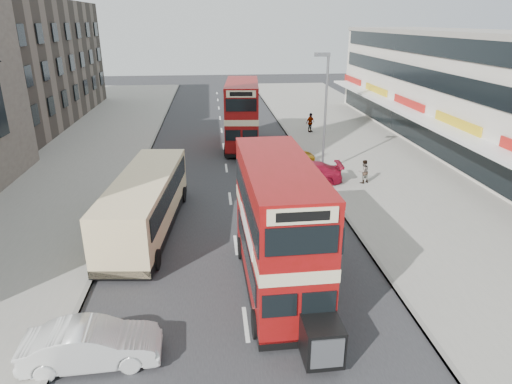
# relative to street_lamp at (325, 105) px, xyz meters

# --- Properties ---
(ground) EXTENTS (160.00, 160.00, 0.00)m
(ground) POSITION_rel_street_lamp_xyz_m (-6.52, -18.00, -4.78)
(ground) COLOR #28282B
(ground) RESTS_ON ground
(road_surface) EXTENTS (12.00, 90.00, 0.01)m
(road_surface) POSITION_rel_street_lamp_xyz_m (-6.52, 2.00, -4.78)
(road_surface) COLOR #28282B
(road_surface) RESTS_ON ground
(pavement_right) EXTENTS (12.00, 90.00, 0.15)m
(pavement_right) POSITION_rel_street_lamp_xyz_m (5.48, 2.00, -4.71)
(pavement_right) COLOR gray
(pavement_right) RESTS_ON ground
(pavement_left) EXTENTS (12.00, 90.00, 0.15)m
(pavement_left) POSITION_rel_street_lamp_xyz_m (-18.52, 2.00, -4.71)
(pavement_left) COLOR gray
(pavement_left) RESTS_ON ground
(kerb_left) EXTENTS (0.20, 90.00, 0.16)m
(kerb_left) POSITION_rel_street_lamp_xyz_m (-12.62, 2.00, -4.71)
(kerb_left) COLOR gray
(kerb_left) RESTS_ON ground
(kerb_right) EXTENTS (0.20, 90.00, 0.16)m
(kerb_right) POSITION_rel_street_lamp_xyz_m (-0.42, 2.00, -4.71)
(kerb_right) COLOR gray
(kerb_right) RESTS_ON ground
(commercial_row) EXTENTS (9.90, 46.20, 9.30)m
(commercial_row) POSITION_rel_street_lamp_xyz_m (13.42, 4.00, -0.09)
(commercial_row) COLOR beige
(commercial_row) RESTS_ON ground
(street_lamp) EXTENTS (1.00, 0.20, 8.12)m
(street_lamp) POSITION_rel_street_lamp_xyz_m (0.00, 0.00, 0.00)
(street_lamp) COLOR slate
(street_lamp) RESTS_ON ground
(bus_main) EXTENTS (2.71, 9.14, 5.02)m
(bus_main) POSITION_rel_street_lamp_xyz_m (-5.08, -13.76, -2.14)
(bus_main) COLOR black
(bus_main) RESTS_ON ground
(bus_second) EXTENTS (3.30, 9.64, 5.21)m
(bus_second) POSITION_rel_street_lamp_xyz_m (-4.90, 7.88, -2.04)
(bus_second) COLOR black
(bus_second) RESTS_ON ground
(coach) EXTENTS (3.53, 10.31, 2.68)m
(coach) POSITION_rel_street_lamp_xyz_m (-10.89, -7.92, -3.21)
(coach) COLOR black
(coach) RESTS_ON ground
(car_left_front) EXTENTS (4.23, 1.65, 1.37)m
(car_left_front) POSITION_rel_street_lamp_xyz_m (-11.39, -17.41, -4.10)
(car_left_front) COLOR white
(car_left_front) RESTS_ON ground
(car_right_a) EXTENTS (5.04, 2.30, 1.43)m
(car_right_a) POSITION_rel_street_lamp_xyz_m (-1.62, -1.87, -4.07)
(car_right_a) COLOR maroon
(car_right_a) RESTS_ON ground
(car_right_b) EXTENTS (3.99, 2.04, 1.08)m
(car_right_b) POSITION_rel_street_lamp_xyz_m (-1.99, 2.31, -4.24)
(car_right_b) COLOR #BD8312
(car_right_b) RESTS_ON ground
(pedestrian_near) EXTENTS (0.67, 0.56, 1.56)m
(pedestrian_near) POSITION_rel_street_lamp_xyz_m (2.17, -2.45, -3.86)
(pedestrian_near) COLOR gray
(pedestrian_near) RESTS_ON pavement_right
(pedestrian_far) EXTENTS (1.11, 0.96, 1.79)m
(pedestrian_far) POSITION_rel_street_lamp_xyz_m (1.77, 11.91, -3.74)
(pedestrian_far) COLOR gray
(pedestrian_far) RESTS_ON pavement_right
(cyclist) EXTENTS (0.70, 1.65, 2.15)m
(cyclist) POSITION_rel_street_lamp_xyz_m (-2.01, -0.25, -4.03)
(cyclist) COLOR gray
(cyclist) RESTS_ON ground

